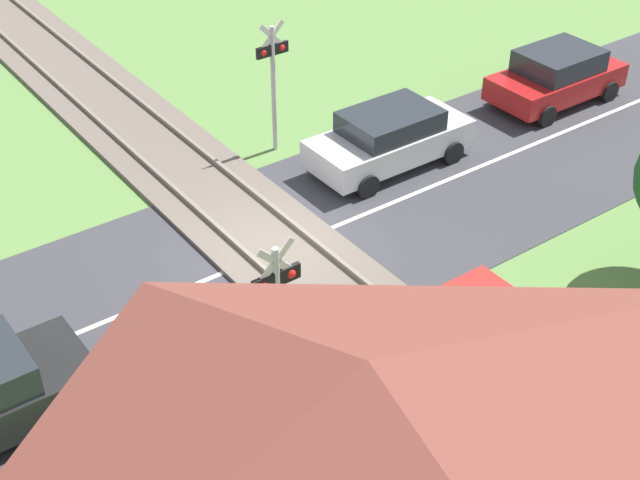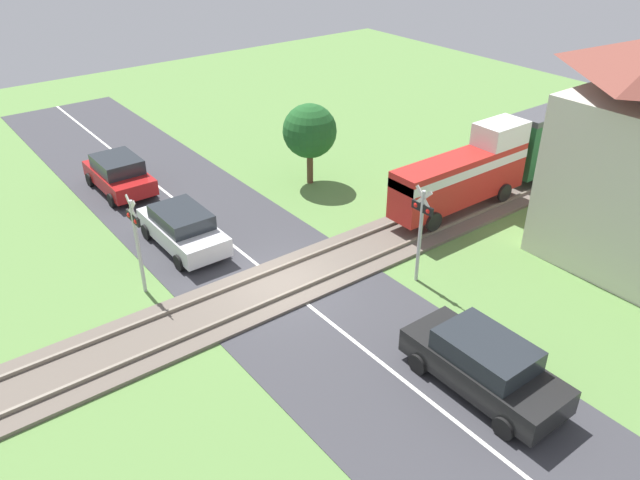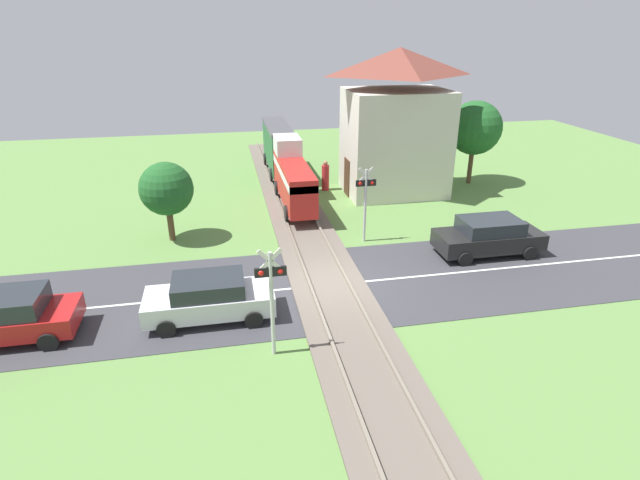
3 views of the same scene
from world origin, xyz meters
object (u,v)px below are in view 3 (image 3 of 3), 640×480
crossing_signal_west_approach (271,289)px  station_building (396,126)px  train (285,159)px  car_near_crossing (209,297)px  crossing_signal_east_approach (366,195)px  pedestrian_by_station (325,177)px  car_far_side (489,236)px  car_behind_queue (8,316)px

crossing_signal_west_approach → station_building: (8.54, 14.23, 1.67)m
train → car_near_crossing: train is taller
crossing_signal_east_approach → pedestrian_by_station: 7.91m
station_building → pedestrian_by_station: size_ratio=4.51×
car_far_side → crossing_signal_east_approach: bearing=153.7°
crossing_signal_west_approach → station_building: 16.68m
car_far_side → train: bearing=124.5°
crossing_signal_west_approach → train: bearing=81.1°
crossing_signal_west_approach → pedestrian_by_station: size_ratio=1.96×
train → station_building: size_ratio=1.64×
car_far_side → car_behind_queue: (-17.62, -2.88, -0.02)m
car_behind_queue → pedestrian_by_station: size_ratio=2.25×
train → station_building: (6.07, -1.55, 2.01)m
train → car_behind_queue: bearing=-127.7°
car_far_side → crossing_signal_east_approach: crossing_signal_east_approach is taller
car_far_side → station_building: 9.56m
crossing_signal_west_approach → station_building: size_ratio=0.43×
car_far_side → crossing_signal_east_approach: size_ratio=1.29×
pedestrian_by_station → crossing_signal_west_approach: bearing=-107.3°
car_behind_queue → pedestrian_by_station: (12.69, 13.03, -0.00)m
car_far_side → pedestrian_by_station: 11.29m
car_behind_queue → station_building: station_building is taller
train → crossing_signal_east_approach: bearing=-73.2°
car_near_crossing → car_far_side: size_ratio=0.94×
car_near_crossing → car_far_side: bearing=14.0°
car_far_side → car_behind_queue: car_far_side is taller
car_far_side → crossing_signal_west_approach: (-9.72, -5.24, 1.36)m
pedestrian_by_station → crossing_signal_east_approach: bearing=-88.9°
car_near_crossing → crossing_signal_east_approach: crossing_signal_east_approach is taller
car_behind_queue → crossing_signal_east_approach: (12.85, 5.24, 1.39)m
car_near_crossing → crossing_signal_east_approach: bearing=37.7°
car_near_crossing → crossing_signal_east_approach: (6.79, 5.24, 1.40)m
crossing_signal_east_approach → station_building: bearing=61.5°
crossing_signal_west_approach → crossing_signal_east_approach: same height
car_near_crossing → crossing_signal_east_approach: size_ratio=1.22×
car_behind_queue → crossing_signal_east_approach: bearing=22.2°
car_behind_queue → crossing_signal_west_approach: (7.91, -2.36, 1.39)m
train → crossing_signal_west_approach: (-2.47, -15.78, 0.34)m
car_far_side → car_near_crossing: bearing=-166.0°
station_building → train: bearing=165.6°
train → car_far_side: (7.25, -10.54, -1.03)m
crossing_signal_west_approach → pedestrian_by_station: crossing_signal_west_approach is taller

